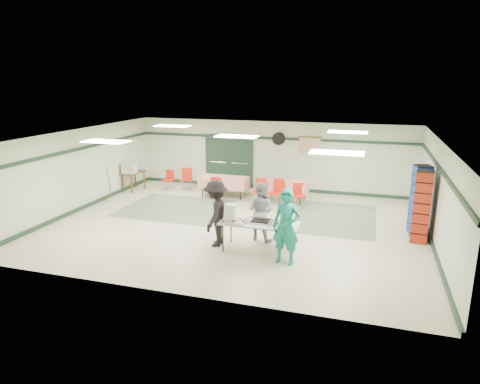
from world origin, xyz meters
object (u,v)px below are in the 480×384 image
(dining_table_b, at_px, (224,182))
(chair_loose_a, at_px, (187,177))
(chair_b, at_px, (260,189))
(crate_stack_blue_b, at_px, (421,207))
(printer_table, at_px, (133,174))
(broom, at_px, (109,183))
(serving_table, at_px, (259,224))
(chair_a, at_px, (277,190))
(chair_d, at_px, (216,187))
(crate_stack_blue_a, at_px, (420,200))
(chair_loose_b, at_px, (169,178))
(volunteer_teal, at_px, (286,227))
(dining_table_a, at_px, (282,186))
(office_printer, at_px, (129,168))
(chair_c, at_px, (299,193))
(volunteer_grey, at_px, (260,211))
(volunteer_dark, at_px, (216,213))
(crate_stack_red, at_px, (422,207))

(dining_table_b, height_order, chair_loose_a, chair_loose_a)
(dining_table_b, relative_size, chair_b, 1.95)
(chair_loose_a, bearing_deg, crate_stack_blue_b, -30.48)
(printer_table, xyz_separation_m, broom, (-0.08, -1.50, -0.01))
(serving_table, height_order, crate_stack_blue_b, crate_stack_blue_b)
(chair_a, xyz_separation_m, chair_d, (-2.27, -0.00, -0.06))
(chair_loose_a, relative_size, crate_stack_blue_a, 0.45)
(chair_a, height_order, chair_loose_b, chair_a)
(chair_d, distance_m, crate_stack_blue_a, 6.87)
(volunteer_teal, height_order, dining_table_a, volunteer_teal)
(dining_table_b, xyz_separation_m, office_printer, (-3.74, -0.36, 0.37))
(chair_c, bearing_deg, chair_d, 160.18)
(dining_table_a, height_order, office_printer, office_printer)
(dining_table_b, relative_size, chair_loose_b, 2.22)
(volunteer_grey, distance_m, chair_c, 3.34)
(dining_table_a, bearing_deg, chair_loose_a, 177.15)
(crate_stack_blue_a, distance_m, crate_stack_blue_b, 0.43)
(volunteer_grey, relative_size, chair_c, 1.91)
(chair_a, xyz_separation_m, crate_stack_blue_b, (4.41, -1.95, 0.32))
(chair_b, distance_m, broom, 5.47)
(volunteer_teal, relative_size, broom, 1.50)
(dining_table_b, distance_m, chair_d, 0.58)
(chair_c, distance_m, broom, 6.82)
(chair_d, relative_size, crate_stack_blue_b, 0.47)
(chair_loose_a, xyz_separation_m, chair_loose_b, (-0.68, -0.21, -0.05))
(volunteer_grey, xyz_separation_m, chair_b, (-0.86, 3.30, -0.25))
(dining_table_a, xyz_separation_m, broom, (-6.02, -1.63, 0.07))
(volunteer_dark, height_order, dining_table_b, volunteer_dark)
(chair_b, relative_size, chair_d, 1.08)
(dining_table_b, height_order, office_printer, office_printer)
(dining_table_a, distance_m, broom, 6.24)
(volunteer_grey, height_order, broom, volunteer_grey)
(dining_table_b, relative_size, chair_c, 2.10)
(volunteer_teal, xyz_separation_m, chair_b, (-1.83, 4.64, -0.36))
(volunteer_dark, distance_m, crate_stack_red, 5.50)
(serving_table, xyz_separation_m, printer_table, (-6.32, 4.52, -0.08))
(dining_table_a, height_order, broom, broom)
(volunteer_dark, distance_m, printer_table, 6.81)
(broom, bearing_deg, chair_d, 2.04)
(chair_b, relative_size, crate_stack_blue_a, 0.46)
(broom, bearing_deg, serving_table, -39.25)
(volunteer_dark, xyz_separation_m, chair_c, (1.53, 4.03, -0.36))
(crate_stack_blue_b, distance_m, printer_table, 10.58)
(dining_table_a, bearing_deg, dining_table_b, -175.80)
(chair_loose_a, bearing_deg, dining_table_a, -17.62)
(chair_c, bearing_deg, chair_loose_b, 151.18)
(volunteer_teal, relative_size, volunteer_grey, 1.13)
(volunteer_grey, xyz_separation_m, chair_d, (-2.52, 3.29, -0.29))
(chair_a, relative_size, crate_stack_blue_a, 0.47)
(volunteer_dark, distance_m, chair_loose_a, 5.97)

